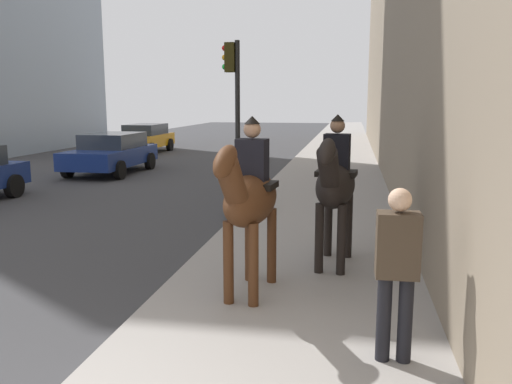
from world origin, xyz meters
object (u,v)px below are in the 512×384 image
at_px(mounted_horse_far, 335,183).
at_px(car_mid_lane, 145,138).
at_px(pedestrian_greeting, 397,264).
at_px(car_far_lane, 111,152).
at_px(mounted_horse_near, 249,197).
at_px(traffic_light_near_curb, 234,97).

distance_m(mounted_horse_far, car_mid_lane, 20.11).
bearing_deg(pedestrian_greeting, car_far_lane, 33.64).
distance_m(car_mid_lane, car_far_lane, 7.57).
distance_m(mounted_horse_near, mounted_horse_far, 1.74).
bearing_deg(mounted_horse_near, car_mid_lane, -148.55).
relative_size(pedestrian_greeting, car_mid_lane, 0.38).
bearing_deg(car_far_lane, traffic_light_near_curb, 48.51).
xyz_separation_m(mounted_horse_far, car_far_lane, (10.03, 8.34, -0.64)).
distance_m(mounted_horse_far, car_far_lane, 13.06).
distance_m(mounted_horse_near, traffic_light_near_curb, 6.67).
height_order(pedestrian_greeting, car_far_lane, pedestrian_greeting).
height_order(mounted_horse_near, car_far_lane, mounted_horse_near).
xyz_separation_m(car_far_lane, traffic_light_near_curb, (-5.09, -5.70, 1.94)).
height_order(mounted_horse_near, mounted_horse_far, mounted_horse_near).
xyz_separation_m(pedestrian_greeting, traffic_light_near_curb, (7.86, 3.32, 1.60)).
distance_m(mounted_horse_near, car_far_lane, 13.58).
height_order(car_far_lane, traffic_light_near_curb, traffic_light_near_curb).
xyz_separation_m(mounted_horse_near, car_far_lane, (11.43, 7.31, -0.64)).
height_order(mounted_horse_near, car_mid_lane, mounted_horse_near).
bearing_deg(traffic_light_near_curb, mounted_horse_far, -151.96).
distance_m(pedestrian_greeting, car_far_lane, 15.78).
bearing_deg(car_mid_lane, pedestrian_greeting, 27.30).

